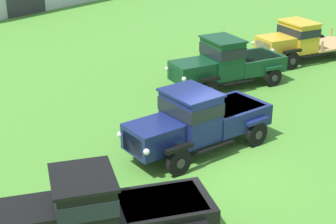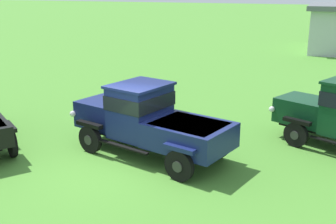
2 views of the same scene
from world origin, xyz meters
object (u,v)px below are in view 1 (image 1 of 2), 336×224
(vintage_truck_second_in_line, at_px, (98,213))
(vintage_truck_far_side, at_px, (227,62))
(vintage_truck_midrow_center, at_px, (197,119))
(vintage_truck_back_of_row, at_px, (296,40))

(vintage_truck_second_in_line, bearing_deg, vintage_truck_far_side, 19.15)
(vintage_truck_second_in_line, bearing_deg, vintage_truck_midrow_center, 13.30)
(vintage_truck_second_in_line, height_order, vintage_truck_back_of_row, vintage_truck_second_in_line)
(vintage_truck_far_side, relative_size, vintage_truck_back_of_row, 0.95)
(vintage_truck_midrow_center, relative_size, vintage_truck_back_of_row, 0.94)
(vintage_truck_second_in_line, height_order, vintage_truck_far_side, vintage_truck_far_side)
(vintage_truck_far_side, distance_m, vintage_truck_back_of_row, 5.43)
(vintage_truck_second_in_line, height_order, vintage_truck_midrow_center, vintage_truck_midrow_center)
(vintage_truck_second_in_line, distance_m, vintage_truck_back_of_row, 17.53)
(vintage_truck_second_in_line, bearing_deg, vintage_truck_back_of_row, 11.23)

